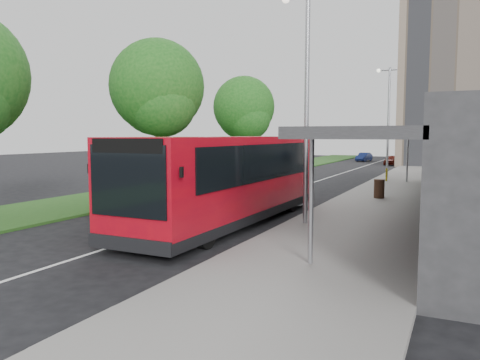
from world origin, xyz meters
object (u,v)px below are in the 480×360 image
object	(u,v)px
bus_second	(201,171)
bollard	(386,175)
bus_main	(228,180)
car_near	(392,160)
car_far	(364,157)
lamp_post_far	(387,115)
lamp_post_near	(304,93)
litter_bin	(379,189)
tree_far	(244,111)
tree_mid	(158,93)

from	to	relation	value
bus_second	bollard	bearing A→B (deg)	65.69
bus_main	car_near	size ratio (longest dim) A/B	3.54
bollard	car_far	world-z (taller)	car_far
lamp_post_far	lamp_post_near	bearing A→B (deg)	-90.00
litter_bin	car_far	bearing A→B (deg)	101.67
litter_bin	bollard	xyz separation A→B (m)	(-0.92, 9.09, -0.03)
lamp_post_near	bus_main	bearing A→B (deg)	-165.85
tree_far	bus_second	world-z (taller)	tree_far
bus_main	car_near	distance (m)	38.07
bus_main	car_near	xyz separation A→B (m)	(0.83, 38.05, -1.09)
tree_mid	car_far	distance (m)	36.96
bus_main	car_near	world-z (taller)	bus_main
litter_bin	car_near	bearing A→B (deg)	96.22
lamp_post_far	litter_bin	xyz separation A→B (m)	(1.41, -12.10, -4.11)
lamp_post_near	lamp_post_far	distance (m)	20.00
tree_far	lamp_post_far	bearing A→B (deg)	4.87
tree_mid	litter_bin	bearing A→B (deg)	3.87
tree_far	lamp_post_far	distance (m)	11.18
tree_far	bollard	bearing A→B (deg)	-10.08
lamp_post_far	bus_main	bearing A→B (deg)	-97.28
tree_mid	lamp_post_near	xyz separation A→B (m)	(11.13, -7.05, -0.96)
bus_main	car_far	size ratio (longest dim) A/B	3.48
tree_mid	lamp_post_near	bearing A→B (deg)	-32.36
car_near	tree_mid	bearing A→B (deg)	-102.48
bollard	car_near	world-z (taller)	car_near
tree_far	car_far	bearing A→B (deg)	77.83
bus_second	litter_bin	distance (m)	8.84
litter_bin	car_near	xyz separation A→B (m)	(-3.21, 29.48, -0.07)
bollard	car_near	xyz separation A→B (m)	(-2.29, 20.40, -0.04)
bus_second	lamp_post_far	bearing A→B (deg)	71.08
bus_main	bollard	size ratio (longest dim) A/B	13.15
tree_mid	car_far	size ratio (longest dim) A/B	2.70
lamp_post_far	car_near	world-z (taller)	lamp_post_far
tree_mid	tree_far	bearing A→B (deg)	90.00
bus_main	litter_bin	distance (m)	9.53
bus_main	lamp_post_far	bearing A→B (deg)	83.23
lamp_post_near	bus_main	world-z (taller)	lamp_post_near
tree_mid	lamp_post_near	size ratio (longest dim) A/B	1.10
lamp_post_near	bus_main	distance (m)	4.11
lamp_post_far	litter_bin	bearing A→B (deg)	-83.37
lamp_post_near	litter_bin	xyz separation A→B (m)	(1.41, 7.90, -4.11)
lamp_post_near	bus_second	xyz separation A→B (m)	(-5.89, 3.01, -3.13)
bus_main	litter_bin	world-z (taller)	bus_main
car_near	tree_far	bearing A→B (deg)	-112.35
tree_mid	lamp_post_near	world-z (taller)	tree_mid
tree_mid	lamp_post_far	world-z (taller)	tree_mid
lamp_post_far	car_near	size ratio (longest dim) A/B	2.50
bollard	car_near	distance (m)	20.52
tree_far	bollard	size ratio (longest dim) A/B	9.31
bus_second	car_far	distance (m)	40.29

